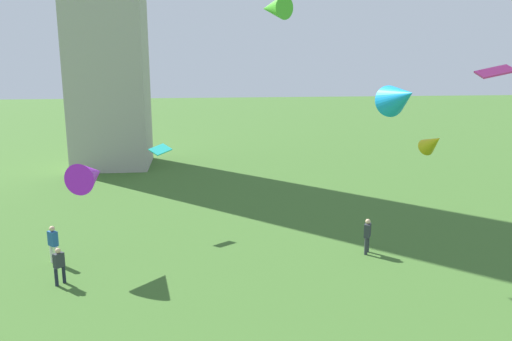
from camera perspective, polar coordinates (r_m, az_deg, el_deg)
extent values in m
cylinder|color=#2D3338|center=(26.40, 12.31, -7.96)|extent=(0.16, 0.16, 0.85)
cylinder|color=#2D3338|center=(26.04, 12.13, -8.25)|extent=(0.16, 0.16, 0.85)
cube|color=#2D3338|center=(25.96, 12.30, -6.52)|extent=(0.46, 0.53, 0.68)
sphere|color=#D8AD84|center=(25.82, 12.35, -5.55)|extent=(0.25, 0.25, 0.25)
cylinder|color=#1E2333|center=(23.98, -20.59, -10.75)|extent=(0.15, 0.15, 0.79)
cylinder|color=#1E2333|center=(23.80, -21.33, -10.98)|extent=(0.15, 0.15, 0.79)
cube|color=#2D3338|center=(23.62, -21.09, -9.28)|extent=(0.47, 0.48, 0.63)
sphere|color=#D8AD84|center=(23.47, -21.18, -8.31)|extent=(0.23, 0.23, 0.23)
cylinder|color=silver|center=(26.07, -21.29, -8.79)|extent=(0.17, 0.17, 0.89)
cylinder|color=silver|center=(26.40, -21.76, -8.56)|extent=(0.17, 0.17, 0.89)
cube|color=#235693|center=(25.97, -21.67, -7.04)|extent=(0.54, 0.53, 0.70)
sphere|color=#D8AD84|center=(25.82, -21.76, -6.04)|extent=(0.26, 0.26, 0.26)
cube|color=#DE2E8B|center=(27.51, 25.06, 9.95)|extent=(1.64, 1.27, 0.68)
cone|color=green|center=(26.43, 1.97, 17.60)|extent=(1.85, 1.99, 1.19)
cone|color=#AA1FD8|center=(24.90, -17.98, -0.50)|extent=(1.96, 2.37, 1.49)
cube|color=#25BFB1|center=(29.07, -10.60, 2.31)|extent=(1.32, 1.27, 0.50)
cone|color=gold|center=(29.84, 19.05, 2.93)|extent=(1.28, 1.82, 1.54)
cone|color=#1593E7|center=(21.19, 15.79, 7.86)|extent=(1.54, 2.25, 1.74)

